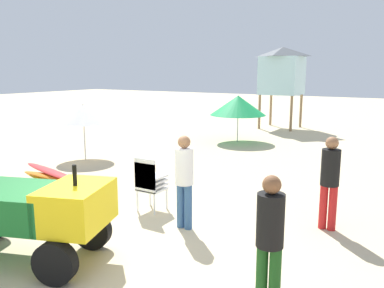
# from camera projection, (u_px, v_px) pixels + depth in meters

# --- Properties ---
(ground) EXTENTS (80.00, 80.00, 0.00)m
(ground) POSITION_uv_depth(u_px,v_px,m) (108.00, 255.00, 6.05)
(ground) COLOR beige
(utility_cart) EXTENTS (2.80, 2.01, 1.50)m
(utility_cart) POSITION_uv_depth(u_px,v_px,m) (26.00, 210.00, 5.77)
(utility_cart) COLOR #146023
(utility_cart) RESTS_ON ground
(stacked_plastic_chairs) EXTENTS (0.48, 0.48, 1.11)m
(stacked_plastic_chairs) POSITION_uv_depth(u_px,v_px,m) (149.00, 180.00, 7.81)
(stacked_plastic_chairs) COLOR silver
(stacked_plastic_chairs) RESTS_ON ground
(surfboard_pile) EXTENTS (2.50, 0.92, 0.48)m
(surfboard_pile) POSITION_uv_depth(u_px,v_px,m) (50.00, 181.00, 9.26)
(surfboard_pile) COLOR orange
(surfboard_pile) RESTS_ON ground
(lifeguard_near_left) EXTENTS (0.32, 0.32, 1.64)m
(lifeguard_near_left) POSITION_uv_depth(u_px,v_px,m) (270.00, 234.00, 4.52)
(lifeguard_near_left) COLOR #194C19
(lifeguard_near_left) RESTS_ON ground
(lifeguard_near_center) EXTENTS (0.32, 0.32, 1.67)m
(lifeguard_near_center) POSITION_uv_depth(u_px,v_px,m) (330.00, 177.00, 6.87)
(lifeguard_near_center) COLOR red
(lifeguard_near_center) RESTS_ON ground
(lifeguard_near_right) EXTENTS (0.32, 0.32, 1.68)m
(lifeguard_near_right) POSITION_uv_depth(u_px,v_px,m) (184.00, 176.00, 6.92)
(lifeguard_near_right) COLOR #33598C
(lifeguard_near_right) RESTS_ON ground
(lifeguard_tower) EXTENTS (1.98, 1.98, 3.90)m
(lifeguard_tower) POSITION_uv_depth(u_px,v_px,m) (282.00, 71.00, 18.91)
(lifeguard_tower) COLOR olive
(lifeguard_tower) RESTS_ON ground
(beach_umbrella_left) EXTENTS (2.19, 2.19, 1.83)m
(beach_umbrella_left) POSITION_uv_depth(u_px,v_px,m) (238.00, 105.00, 15.44)
(beach_umbrella_left) COLOR beige
(beach_umbrella_left) RESTS_ON ground
(beach_umbrella_mid) EXTENTS (1.69, 1.69, 1.75)m
(beach_umbrella_mid) POSITION_uv_depth(u_px,v_px,m) (83.00, 114.00, 12.41)
(beach_umbrella_mid) COLOR beige
(beach_umbrella_mid) RESTS_ON ground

